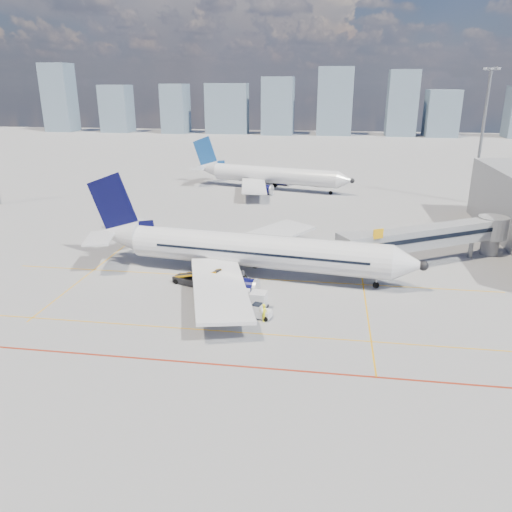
{
  "coord_description": "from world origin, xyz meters",
  "views": [
    {
      "loc": [
        9.42,
        -48.24,
        22.73
      ],
      "look_at": [
        1.53,
        5.02,
        4.0
      ],
      "focal_mm": 35.0,
      "sensor_mm": 36.0,
      "label": 1
    }
  ],
  "objects": [
    {
      "name": "ground",
      "position": [
        0.0,
        0.0,
        0.0
      ],
      "size": [
        420.0,
        420.0,
        0.0
      ],
      "primitive_type": "plane",
      "color": "gray",
      "rests_on": "ground"
    },
    {
      "name": "apron_markings",
      "position": [
        -0.58,
        -3.91,
        0.01
      ],
      "size": [
        90.0,
        35.12,
        0.01
      ],
      "color": "orange",
      "rests_on": "ground"
    },
    {
      "name": "jet_bridge",
      "position": [
        23.51,
        16.91,
        3.74
      ],
      "size": [
        23.55,
        15.78,
        6.3
      ],
      "color": "gray",
      "rests_on": "ground"
    },
    {
      "name": "floodlight_mast_ne",
      "position": [
        38.0,
        55.0,
        13.59
      ],
      "size": [
        3.2,
        0.61,
        25.45
      ],
      "color": "slate",
      "rests_on": "ground"
    },
    {
      "name": "distant_skyline",
      "position": [
        -2.72,
        190.0,
        12.39
      ],
      "size": [
        251.24,
        15.48,
        31.73
      ],
      "color": "slate",
      "rests_on": "ground"
    },
    {
      "name": "main_aircraft",
      "position": [
        -0.66,
        9.21,
        3.22
      ],
      "size": [
        42.67,
        37.07,
        12.5
      ],
      "rotation": [
        0.0,
        0.0,
        -0.13
      ],
      "color": "silver",
      "rests_on": "ground"
    },
    {
      "name": "second_aircraft",
      "position": [
        -4.24,
        62.38,
        3.22
      ],
      "size": [
        37.85,
        32.47,
        11.22
      ],
      "rotation": [
        0.0,
        0.0,
        -0.26
      ],
      "color": "silver",
      "rests_on": "ground"
    },
    {
      "name": "baggage_tug",
      "position": [
        3.03,
        -2.58,
        0.71
      ],
      "size": [
        2.39,
        1.8,
        1.49
      ],
      "rotation": [
        0.0,
        0.0,
        -0.27
      ],
      "color": "silver",
      "rests_on": "ground"
    },
    {
      "name": "cargo_dolly",
      "position": [
        1.73,
        -0.81,
        1.14
      ],
      "size": [
        3.95,
        2.04,
        2.09
      ],
      "rotation": [
        0.0,
        0.0,
        -0.09
      ],
      "color": "black",
      "rests_on": "ground"
    },
    {
      "name": "belt_loader",
      "position": [
        -6.12,
        4.94,
        0.67
      ],
      "size": [
        6.34,
        3.53,
        2.58
      ],
      "rotation": [
        0.0,
        0.0,
        -0.37
      ],
      "color": "black",
      "rests_on": "ground"
    },
    {
      "name": "ramp_worker",
      "position": [
        3.61,
        -3.29,
        0.95
      ],
      "size": [
        0.65,
        0.8,
        1.89
      ],
      "primitive_type": "imported",
      "rotation": [
        0.0,
        0.0,
        1.24
      ],
      "color": "#FAF61A",
      "rests_on": "ground"
    }
  ]
}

